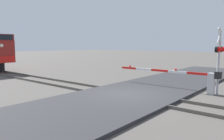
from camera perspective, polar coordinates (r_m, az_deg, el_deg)
The scene contains 6 objects.
ground_plane at distance 12.53m, azimuth 4.13°, elevation -6.79°, with size 160.00×160.00×0.00m, color #514C47.
rail_track_left at distance 11.95m, azimuth 2.12°, elevation -7.07°, with size 0.08×80.00×0.15m, color #59544C.
rail_track_right at distance 13.09m, azimuth 5.96°, elevation -5.89°, with size 0.08×80.00×0.15m, color #59544C.
road_surface at distance 12.51m, azimuth 4.13°, elevation -6.45°, with size 36.00×5.47×0.15m, color #2D2D30.
crossing_signal at distance 14.09m, azimuth 25.79°, elevation 3.77°, with size 1.18×0.33×3.83m.
crossing_gate at distance 14.36m, azimuth 20.26°, elevation -1.94°, with size 0.36×6.94×1.36m.
Camera 1 is at (-9.94, -7.05, 2.90)m, focal length 35.68 mm.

